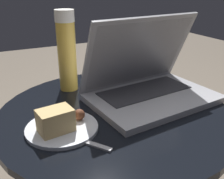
# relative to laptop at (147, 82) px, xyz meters

# --- Properties ---
(table) EXTENTS (0.64, 0.64, 0.52)m
(table) POSITION_rel_laptop_xyz_m (-0.13, -0.03, -0.22)
(table) COLOR #515156
(table) RESTS_ON ground_plane
(laptop) EXTENTS (0.38, 0.28, 0.24)m
(laptop) POSITION_rel_laptop_xyz_m (0.00, 0.00, 0.00)
(laptop) COLOR #B2B2B7
(laptop) RESTS_ON table
(beer_glass) EXTENTS (0.06, 0.06, 0.25)m
(beer_glass) POSITION_rel_laptop_xyz_m (-0.19, 0.17, 0.08)
(beer_glass) COLOR gold
(beer_glass) RESTS_ON table
(snack_plate) EXTENTS (0.17, 0.17, 0.06)m
(snack_plate) POSITION_rel_laptop_xyz_m (-0.29, -0.07, -0.03)
(snack_plate) COLOR silver
(snack_plate) RESTS_ON table
(fork) EXTENTS (0.13, 0.17, 0.00)m
(fork) POSITION_rel_laptop_xyz_m (-0.29, -0.11, -0.05)
(fork) COLOR #B2B2B7
(fork) RESTS_ON table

